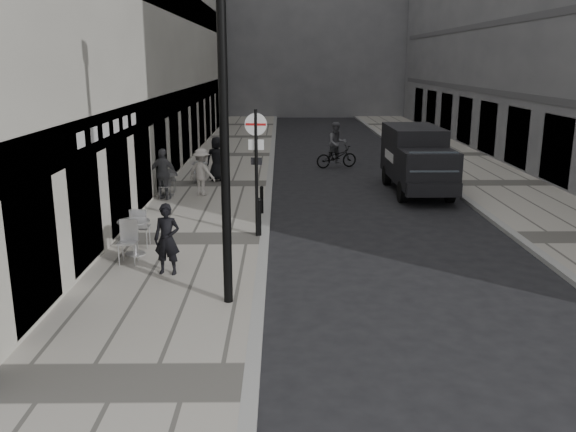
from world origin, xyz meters
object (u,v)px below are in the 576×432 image
object	(u,v)px
sign_post	(256,156)
panel_van	(417,156)
cyclist	(337,150)
walking_man	(167,239)
lamppost	(224,105)

from	to	relation	value
sign_post	panel_van	bearing A→B (deg)	55.49
cyclist	panel_van	bearing A→B (deg)	-82.31
sign_post	cyclist	xyz separation A→B (m)	(3.23, 11.71, -1.51)
walking_man	lamppost	size ratio (longest dim) A/B	0.23
lamppost	panel_van	size ratio (longest dim) A/B	1.37
walking_man	panel_van	bearing A→B (deg)	59.64
sign_post	walking_man	bearing A→B (deg)	-114.07
panel_van	cyclist	world-z (taller)	panel_van
walking_man	cyclist	world-z (taller)	cyclist
sign_post	cyclist	bearing A→B (deg)	82.34
walking_man	sign_post	world-z (taller)	sign_post
sign_post	panel_van	world-z (taller)	sign_post
panel_van	cyclist	bearing A→B (deg)	114.48
sign_post	lamppost	size ratio (longest dim) A/B	0.49
sign_post	lamppost	xyz separation A→B (m)	(-0.40, -4.73, 1.67)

